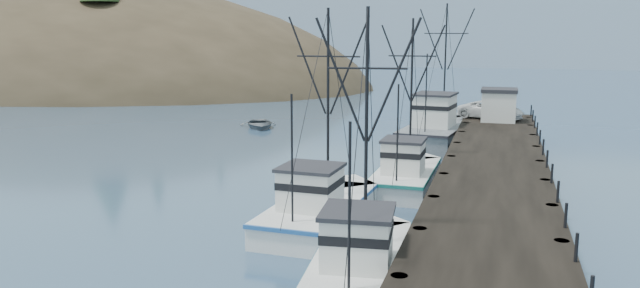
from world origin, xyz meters
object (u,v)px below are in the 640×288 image
object	(u,v)px
trawler_mid	(321,208)
trawler_far	(407,174)
motorboat	(259,128)
pier	(495,163)
trawler_near	(362,261)
work_vessel	(439,130)
pickup_truck	(491,110)
pier_shed	(499,105)

from	to	relation	value
trawler_mid	trawler_far	world-z (taller)	trawler_mid
motorboat	pier	bearing A→B (deg)	-66.38
pier	trawler_near	bearing A→B (deg)	-106.17
trawler_far	motorboat	bearing A→B (deg)	131.52
trawler_mid	work_vessel	distance (m)	24.79
trawler_near	work_vessel	xyz separation A→B (m)	(-0.14, 31.23, 0.41)
trawler_mid	pickup_truck	size ratio (longest dim) A/B	1.98
pier	pier_shed	bearing A→B (deg)	90.00
work_vessel	pickup_truck	world-z (taller)	work_vessel
trawler_far	work_vessel	world-z (taller)	work_vessel
work_vessel	pickup_truck	size ratio (longest dim) A/B	2.59
pier_shed	pickup_truck	distance (m)	1.50
trawler_far	pier_shed	bearing A→B (deg)	73.45
work_vessel	motorboat	size ratio (longest dim) A/B	2.76
trawler_mid	trawler_near	bearing A→B (deg)	-61.85
trawler_far	trawler_mid	bearing A→B (deg)	-109.23
pier_shed	trawler_near	bearing A→B (deg)	-98.07
trawler_mid	motorboat	size ratio (longest dim) A/B	2.11
trawler_near	trawler_far	xyz separation A→B (m)	(-0.55, 15.33, 0.00)
trawler_near	motorboat	world-z (taller)	trawler_near
trawler_near	work_vessel	world-z (taller)	work_vessel
pier_shed	motorboat	world-z (taller)	pier_shed
motorboat	work_vessel	bearing A→B (deg)	-39.67
trawler_far	pickup_truck	distance (m)	19.40
work_vessel	motorboat	bearing A→B (deg)	166.59
pier	trawler_mid	distance (m)	12.53
work_vessel	motorboat	distance (m)	18.92
pier_shed	pickup_truck	size ratio (longest dim) A/B	0.57
pier	trawler_mid	size ratio (longest dim) A/B	3.94
pier	trawler_far	bearing A→B (deg)	-171.82
pier_shed	motorboat	size ratio (longest dim) A/B	0.60
pier	motorboat	size ratio (longest dim) A/B	8.32
pier	work_vessel	bearing A→B (deg)	107.59
trawler_mid	trawler_far	distance (m)	9.16
pickup_truck	pier_shed	bearing A→B (deg)	-133.47
trawler_near	motorboat	distance (m)	40.14
work_vessel	pickup_truck	bearing A→B (deg)	34.28
work_vessel	pier	bearing A→B (deg)	-72.41
pickup_truck	motorboat	world-z (taller)	pickup_truck
trawler_near	pickup_truck	xyz separation A→B (m)	(4.04, 34.08, 1.96)
work_vessel	pier_shed	bearing A→B (deg)	18.83
work_vessel	pier_shed	world-z (taller)	work_vessel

